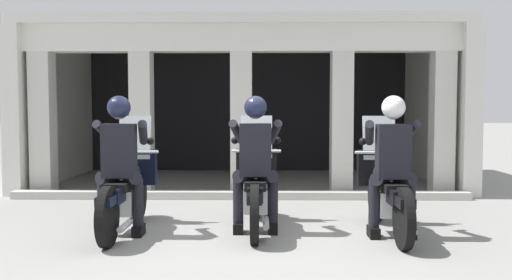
% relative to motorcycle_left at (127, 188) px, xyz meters
% --- Properties ---
extents(ground_plane, '(80.00, 80.00, 0.00)m').
position_rel_motorcycle_left_xyz_m(ground_plane, '(1.52, 2.76, -0.50)').
color(ground_plane, gray).
extents(station_building, '(7.74, 4.11, 2.96)m').
position_rel_motorcycle_left_xyz_m(station_building, '(1.24, 4.68, 1.33)').
color(station_building, black).
rests_on(station_building, ground).
extents(kerb_strip, '(7.24, 0.24, 0.12)m').
position_rel_motorcycle_left_xyz_m(kerb_strip, '(1.24, 2.23, -0.44)').
color(kerb_strip, '#B7B5AD').
rests_on(kerb_strip, ground).
extents(motorcycle_left, '(0.62, 2.04, 1.35)m').
position_rel_motorcycle_left_xyz_m(motorcycle_left, '(0.00, 0.00, 0.00)').
color(motorcycle_left, black).
rests_on(motorcycle_left, ground).
extents(police_officer_left, '(0.63, 0.61, 1.58)m').
position_rel_motorcycle_left_xyz_m(police_officer_left, '(-0.00, -0.28, 0.44)').
color(police_officer_left, black).
rests_on(police_officer_left, ground).
extents(motorcycle_center, '(0.62, 2.04, 1.35)m').
position_rel_motorcycle_left_xyz_m(motorcycle_center, '(1.52, 0.16, 0.00)').
color(motorcycle_center, black).
rests_on(motorcycle_center, ground).
extents(police_officer_center, '(0.63, 0.61, 1.58)m').
position_rel_motorcycle_left_xyz_m(police_officer_center, '(1.52, -0.12, 0.44)').
color(police_officer_center, black).
rests_on(police_officer_center, ground).
extents(motorcycle_right, '(0.62, 2.04, 1.35)m').
position_rel_motorcycle_left_xyz_m(motorcycle_right, '(3.05, -0.04, 0.00)').
color(motorcycle_right, black).
rests_on(motorcycle_right, ground).
extents(police_officer_right, '(0.63, 0.61, 1.58)m').
position_rel_motorcycle_left_xyz_m(police_officer_right, '(3.05, -0.33, 0.44)').
color(police_officer_right, black).
rests_on(police_officer_right, ground).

